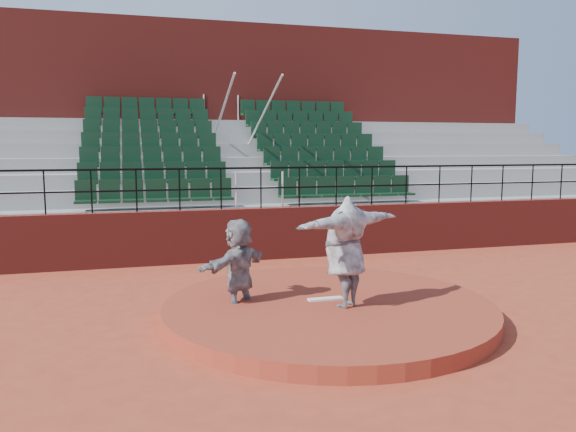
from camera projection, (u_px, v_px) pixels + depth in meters
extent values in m
plane|color=#A53E25|center=(328.00, 317.00, 9.41)|extent=(90.00, 90.00, 0.00)
cylinder|color=#963521|center=(328.00, 309.00, 9.40)|extent=(5.50, 5.50, 0.25)
cube|color=white|center=(325.00, 299.00, 9.52)|extent=(0.60, 0.15, 0.03)
cube|color=maroon|center=(261.00, 234.00, 14.11)|extent=(24.00, 0.30, 1.30)
cylinder|color=black|center=(261.00, 168.00, 13.90)|extent=(24.00, 0.05, 0.05)
cylinder|color=black|center=(261.00, 188.00, 13.96)|extent=(24.00, 0.04, 0.04)
cylinder|color=black|center=(45.00, 193.00, 12.62)|extent=(0.04, 0.04, 1.00)
cylinder|color=black|center=(91.00, 192.00, 12.89)|extent=(0.04, 0.04, 1.00)
cylinder|color=black|center=(136.00, 191.00, 13.16)|extent=(0.04, 0.04, 1.00)
cylinder|color=black|center=(180.00, 190.00, 13.43)|extent=(0.04, 0.04, 1.00)
cylinder|color=black|center=(221.00, 189.00, 13.70)|extent=(0.04, 0.04, 1.00)
cylinder|color=black|center=(261.00, 188.00, 13.96)|extent=(0.04, 0.04, 1.00)
cylinder|color=black|center=(299.00, 187.00, 14.23)|extent=(0.04, 0.04, 1.00)
cylinder|color=black|center=(336.00, 186.00, 14.50)|extent=(0.04, 0.04, 1.00)
cylinder|color=black|center=(372.00, 186.00, 14.77)|extent=(0.04, 0.04, 1.00)
cylinder|color=black|center=(406.00, 185.00, 15.04)|extent=(0.04, 0.04, 1.00)
cylinder|color=black|center=(439.00, 184.00, 15.30)|extent=(0.04, 0.04, 1.00)
cylinder|color=black|center=(471.00, 184.00, 15.57)|extent=(0.04, 0.04, 1.00)
cylinder|color=black|center=(502.00, 183.00, 15.84)|extent=(0.04, 0.04, 1.00)
cylinder|color=black|center=(532.00, 182.00, 16.11)|extent=(0.04, 0.04, 1.00)
cylinder|color=black|center=(561.00, 182.00, 16.38)|extent=(0.04, 0.04, 1.00)
cube|color=gray|center=(256.00, 230.00, 14.66)|extent=(24.00, 0.85, 1.30)
cube|color=black|center=(156.00, 194.00, 13.86)|extent=(3.85, 0.48, 0.72)
cube|color=black|center=(347.00, 190.00, 15.22)|extent=(3.85, 0.48, 0.72)
cube|color=gray|center=(250.00, 219.00, 15.44)|extent=(24.00, 0.85, 1.70)
cube|color=black|center=(154.00, 176.00, 14.63)|extent=(3.85, 0.48, 0.72)
cube|color=black|center=(336.00, 173.00, 15.98)|extent=(3.85, 0.48, 0.72)
cube|color=gray|center=(244.00, 208.00, 16.23)|extent=(24.00, 0.85, 2.10)
cube|color=black|center=(152.00, 160.00, 15.39)|extent=(3.85, 0.48, 0.72)
cube|color=black|center=(326.00, 159.00, 16.74)|extent=(3.85, 0.48, 0.72)
cube|color=gray|center=(238.00, 199.00, 17.02)|extent=(24.00, 0.85, 2.50)
cube|color=black|center=(151.00, 145.00, 16.15)|extent=(3.85, 0.48, 0.72)
cube|color=black|center=(317.00, 145.00, 17.50)|extent=(3.85, 0.48, 0.72)
cube|color=gray|center=(233.00, 190.00, 17.81)|extent=(24.00, 0.85, 2.90)
cube|color=black|center=(149.00, 132.00, 16.91)|extent=(3.85, 0.48, 0.72)
cube|color=black|center=(309.00, 133.00, 18.27)|extent=(3.85, 0.48, 0.72)
cube|color=gray|center=(228.00, 182.00, 18.59)|extent=(24.00, 0.85, 3.30)
cube|color=black|center=(148.00, 120.00, 17.67)|extent=(3.85, 0.48, 0.72)
cube|color=black|center=(301.00, 122.00, 19.03)|extent=(3.85, 0.48, 0.72)
cube|color=gray|center=(224.00, 175.00, 19.38)|extent=(24.00, 0.85, 3.70)
cube|color=black|center=(147.00, 109.00, 18.44)|extent=(3.85, 0.48, 0.72)
cube|color=black|center=(294.00, 111.00, 19.79)|extent=(3.85, 0.48, 0.72)
cylinder|color=silver|center=(217.00, 127.00, 16.59)|extent=(0.06, 5.97, 2.46)
cylinder|color=silver|center=(257.00, 127.00, 16.91)|extent=(0.06, 5.97, 2.46)
cube|color=maroon|center=(215.00, 127.00, 21.01)|extent=(24.00, 3.00, 7.10)
imported|color=black|center=(346.00, 252.00, 9.05)|extent=(2.27, 1.47, 1.80)
imported|color=black|center=(239.00, 267.00, 9.40)|extent=(1.51, 1.32, 1.65)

